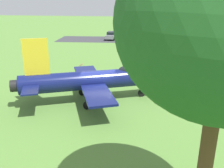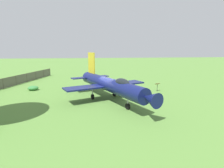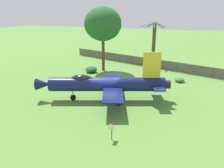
% 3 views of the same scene
% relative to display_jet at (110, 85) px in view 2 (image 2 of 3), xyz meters
% --- Properties ---
extents(ground_plane, '(200.00, 200.00, 0.00)m').
position_rel_display_jet_xyz_m(ground_plane, '(0.13, -0.31, -1.82)').
color(ground_plane, '#568438').
extents(display_jet, '(9.46, 13.35, 5.16)m').
position_rel_display_jet_xyz_m(display_jet, '(0.00, 0.00, 0.00)').
color(display_jet, '#111951').
rests_on(display_jet, ground_plane).
extents(shrub_by_tree, '(1.40, 1.27, 0.62)m').
position_rel_display_jet_xyz_m(shrub_by_tree, '(9.89, -6.67, -1.52)').
color(shrub_by_tree, '#387F3D').
rests_on(shrub_by_tree, ground_plane).
extents(info_plaque, '(0.64, 0.47, 1.14)m').
position_rel_display_jet_xyz_m(info_plaque, '(-6.85, -3.73, -0.97)').
color(info_plaque, '#333333').
rests_on(info_plaque, ground_plane).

